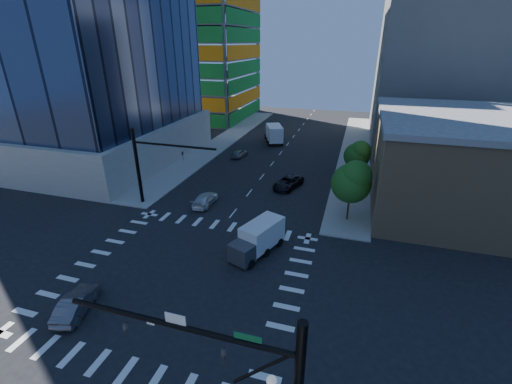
% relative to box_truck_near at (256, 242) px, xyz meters
% --- Properties ---
extents(ground, '(160.00, 160.00, 0.00)m').
position_rel_box_truck_near_xyz_m(ground, '(-4.86, -5.04, -1.26)').
color(ground, black).
rests_on(ground, ground).
extents(road_markings, '(20.00, 20.00, 0.01)m').
position_rel_box_truck_near_xyz_m(road_markings, '(-4.86, -5.04, -1.26)').
color(road_markings, silver).
rests_on(road_markings, ground).
extents(sidewalk_ne, '(5.00, 60.00, 0.15)m').
position_rel_box_truck_near_xyz_m(sidewalk_ne, '(7.64, 34.96, -1.19)').
color(sidewalk_ne, gray).
rests_on(sidewalk_ne, ground).
extents(sidewalk_nw, '(5.00, 60.00, 0.15)m').
position_rel_box_truck_near_xyz_m(sidewalk_nw, '(-17.36, 34.96, -1.19)').
color(sidewalk_nw, gray).
rests_on(sidewalk_nw, ground).
extents(construction_building, '(25.16, 34.50, 70.60)m').
position_rel_box_truck_near_xyz_m(construction_building, '(-32.28, 56.89, 23.35)').
color(construction_building, slate).
rests_on(construction_building, ground).
extents(commercial_building, '(20.50, 22.50, 10.60)m').
position_rel_box_truck_near_xyz_m(commercial_building, '(20.14, 16.96, 4.05)').
color(commercial_building, '#A2855E').
rests_on(commercial_building, ground).
extents(bg_building_ne, '(24.00, 30.00, 28.00)m').
position_rel_box_truck_near_xyz_m(bg_building_ne, '(22.14, 49.96, 12.74)').
color(bg_building_ne, '#635D59').
rests_on(bg_building_ne, ground).
extents(signal_mast_nw, '(10.20, 0.40, 9.00)m').
position_rel_box_truck_near_xyz_m(signal_mast_nw, '(-14.86, 6.46, 4.23)').
color(signal_mast_nw, black).
rests_on(signal_mast_nw, sidewalk_nw).
extents(tree_south, '(4.16, 4.16, 6.82)m').
position_rel_box_truck_near_xyz_m(tree_south, '(7.77, 8.86, 3.42)').
color(tree_south, '#382316').
rests_on(tree_south, sidewalk_ne).
extents(tree_north, '(3.54, 3.52, 5.78)m').
position_rel_box_truck_near_xyz_m(tree_north, '(8.07, 20.86, 2.73)').
color(tree_north, '#382316').
rests_on(tree_north, sidewalk_ne).
extents(car_nb_far, '(3.90, 5.76, 1.47)m').
position_rel_box_truck_near_xyz_m(car_nb_far, '(-0.43, 16.14, -0.53)').
color(car_nb_far, black).
rests_on(car_nb_far, ground).
extents(car_sb_near, '(2.01, 4.77, 1.38)m').
position_rel_box_truck_near_xyz_m(car_sb_near, '(-8.83, 8.18, -0.58)').
color(car_sb_near, white).
rests_on(car_sb_near, ground).
extents(car_sb_mid, '(2.21, 4.08, 1.32)m').
position_rel_box_truck_near_xyz_m(car_sb_mid, '(-11.04, 26.79, -0.60)').
color(car_sb_mid, gray).
rests_on(car_sb_mid, ground).
extents(car_sb_cross, '(2.65, 4.71, 1.47)m').
position_rel_box_truck_near_xyz_m(car_sb_cross, '(-10.21, -10.84, -0.53)').
color(car_sb_cross, '#57565C').
rests_on(car_sb_cross, ground).
extents(box_truck_near, '(4.10, 5.91, 2.85)m').
position_rel_box_truck_near_xyz_m(box_truck_near, '(0.00, 0.00, 0.00)').
color(box_truck_near, black).
rests_on(box_truck_near, ground).
extents(box_truck_far, '(5.07, 7.08, 3.42)m').
position_rel_box_truck_near_xyz_m(box_truck_far, '(-7.87, 37.73, 0.25)').
color(box_truck_far, black).
rests_on(box_truck_far, ground).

